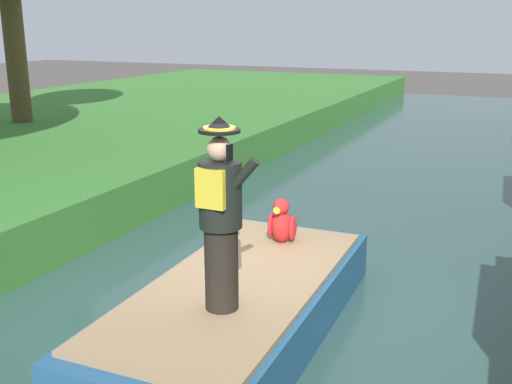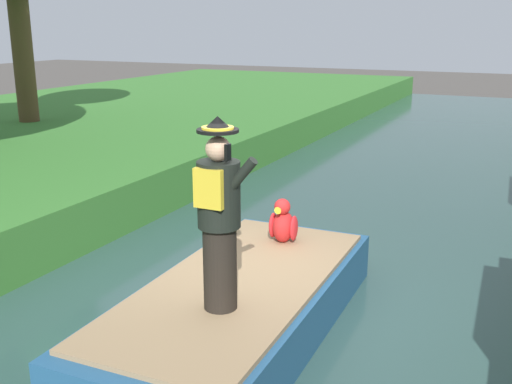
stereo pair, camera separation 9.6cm
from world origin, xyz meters
name	(u,v)px [view 2 (the right image)]	position (x,y,z in m)	size (l,w,h in m)	color
ground_plane	(256,323)	(0.00, 0.00, 0.00)	(80.00, 80.00, 0.00)	#4C4742
canal_water	(256,319)	(0.00, 0.00, 0.05)	(6.12, 48.00, 0.10)	#2D4C47
boat	(238,307)	(0.00, -0.46, 0.40)	(1.89, 4.24, 0.61)	#23517A
person_pirate	(219,216)	(0.14, -1.09, 1.64)	(0.61, 0.42, 1.85)	black
parrot_plush	(283,223)	(-0.03, 0.84, 0.95)	(0.36, 0.34, 0.57)	red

